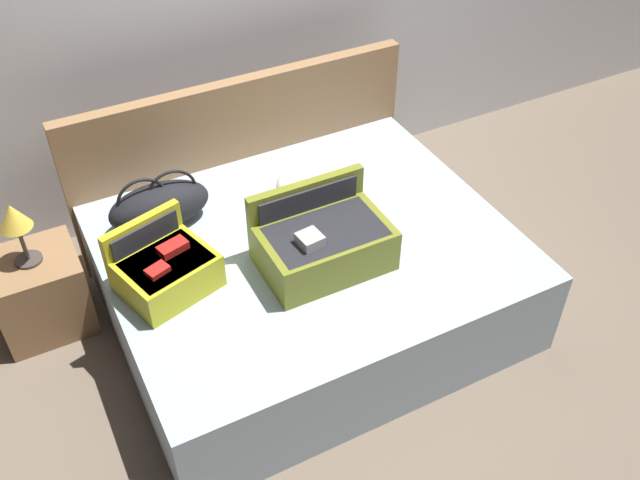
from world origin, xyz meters
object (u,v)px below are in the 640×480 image
at_px(pillow_near_headboard, 315,180).
at_px(nightstand, 41,293).
at_px(bed, 309,277).
at_px(hard_case_medium, 165,269).
at_px(table_lamp, 14,220).
at_px(duffel_bag, 159,205).
at_px(hard_case_large, 323,242).

relative_size(pillow_near_headboard, nightstand, 0.95).
relative_size(bed, hard_case_medium, 4.03).
xyz_separation_m(bed, nightstand, (-1.26, 0.56, -0.03)).
relative_size(bed, pillow_near_headboard, 4.62).
distance_m(nightstand, table_lamp, 0.48).
height_order(hard_case_medium, duffel_bag, hard_case_medium).
height_order(duffel_bag, table_lamp, duffel_bag).
distance_m(hard_case_large, nightstand, 1.50).
xyz_separation_m(duffel_bag, nightstand, (-0.66, 0.10, -0.40)).
distance_m(bed, table_lamp, 1.45).
relative_size(duffel_bag, table_lamp, 1.47).
bearing_deg(table_lamp, hard_case_medium, -44.90).
distance_m(bed, hard_case_medium, 0.80).
bearing_deg(duffel_bag, pillow_near_headboard, -7.95).
xyz_separation_m(pillow_near_headboard, table_lamp, (-1.47, 0.21, 0.13)).
distance_m(hard_case_medium, pillow_near_headboard, 0.99).
relative_size(hard_case_medium, nightstand, 1.09).
relative_size(hard_case_medium, table_lamp, 1.40).
bearing_deg(nightstand, duffel_bag, -8.32).
xyz_separation_m(bed, pillow_near_headboard, (0.21, 0.35, 0.33)).
distance_m(bed, duffel_bag, 0.84).
xyz_separation_m(hard_case_large, table_lamp, (-1.25, 0.73, 0.07)).
height_order(nightstand, table_lamp, table_lamp).
distance_m(bed, nightstand, 1.38).
relative_size(hard_case_large, nightstand, 1.34).
bearing_deg(table_lamp, duffel_bag, -8.32).
xyz_separation_m(bed, hard_case_large, (-0.01, -0.17, 0.38)).
height_order(bed, table_lamp, table_lamp).
xyz_separation_m(hard_case_large, duffel_bag, (-0.59, 0.63, -0.01)).
height_order(bed, pillow_near_headboard, pillow_near_headboard).
bearing_deg(pillow_near_headboard, hard_case_large, -113.16).
relative_size(hard_case_medium, pillow_near_headboard, 1.15).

